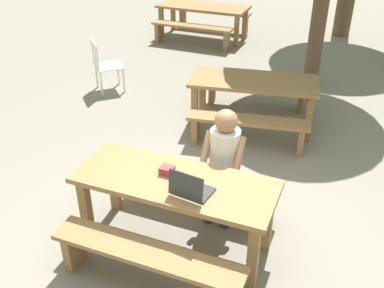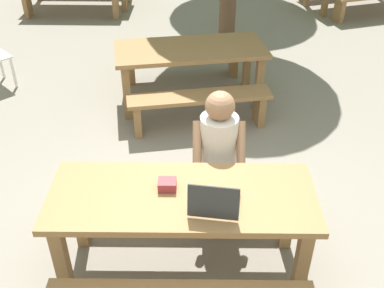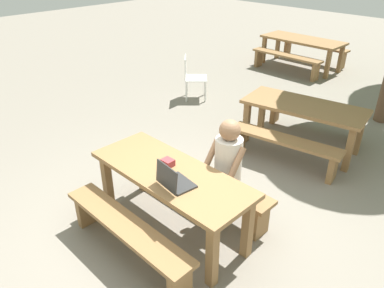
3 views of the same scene
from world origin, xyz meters
name	(u,v)px [view 1 (image 1 of 3)]	position (x,y,z in m)	size (l,w,h in m)	color
ground_plane	(176,243)	(0.00, 0.00, 0.00)	(30.00, 30.00, 0.00)	gray
picnic_table_front	(175,190)	(0.00, 0.00, 0.65)	(1.86, 0.73, 0.77)	olive
bench_near	(147,260)	(0.00, -0.60, 0.33)	(1.72, 0.30, 0.44)	olive
bench_far	(199,183)	(0.00, 0.60, 0.33)	(1.72, 0.30, 0.44)	olive
laptop	(190,189)	(0.22, -0.16, 0.83)	(0.36, 0.31, 0.26)	#2D2D2D
small_pouch	(167,170)	(-0.10, 0.06, 0.81)	(0.13, 0.11, 0.07)	#993338
person_seated	(223,158)	(0.28, 0.57, 0.73)	(0.41, 0.41, 1.24)	#333847
plastic_chair	(104,65)	(-2.64, 2.99, 0.47)	(0.62, 0.62, 0.86)	white
picnic_table_mid	(254,87)	(0.02, 2.69, 0.61)	(1.89, 1.06, 0.72)	olive
bench_mid_south	(248,126)	(0.13, 2.05, 0.32)	(1.63, 0.57, 0.43)	olive
bench_mid_north	(256,88)	(-0.09, 3.33, 0.32)	(1.63, 0.57, 0.43)	olive
picnic_table_distant	(203,10)	(-2.16, 6.44, 0.63)	(2.02, 0.87, 0.73)	olive
bench_distant_south	(192,30)	(-2.17, 5.76, 0.35)	(1.81, 0.32, 0.46)	olive
bench_distant_north	(213,16)	(-2.15, 7.11, 0.35)	(1.81, 0.32, 0.46)	olive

